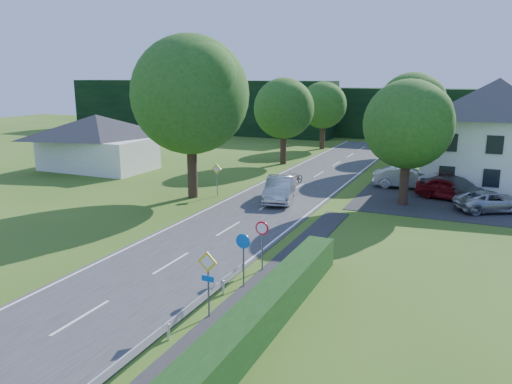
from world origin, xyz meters
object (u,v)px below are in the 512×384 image
at_px(moving_car, 280,189).
at_px(parked_car_red, 448,189).
at_px(parked_car_silver_b, 492,201).
at_px(parasol, 443,185).
at_px(motorcycle, 296,178).
at_px(parked_car_silver_a, 407,178).
at_px(streetlight, 405,137).
at_px(parked_car_grey, 455,188).

height_order(moving_car, parked_car_red, moving_car).
bearing_deg(parked_car_silver_b, parasol, 21.72).
height_order(motorcycle, parked_car_red, parked_car_red).
xyz_separation_m(motorcycle, parasol, (11.31, -0.05, 0.45)).
height_order(moving_car, parasol, parasol).
bearing_deg(parasol, motorcycle, 179.74).
xyz_separation_m(parked_car_red, parked_car_silver_a, (-3.27, 2.56, 0.08)).
xyz_separation_m(streetlight, parked_car_red, (3.19, 0.78, -3.65)).
bearing_deg(parasol, parked_car_grey, 1.25).
xyz_separation_m(streetlight, parked_car_silver_b, (6.05, -1.55, -3.76)).
relative_size(motorcycle, parked_car_red, 0.44).
relative_size(motorcycle, parked_car_silver_a, 0.39).
relative_size(parked_car_silver_a, parasol, 2.38).
bearing_deg(parked_car_red, parked_car_silver_a, 66.63).
bearing_deg(streetlight, parked_car_silver_a, 91.23).
relative_size(moving_car, parked_car_silver_b, 1.09).
relative_size(parked_car_silver_a, parked_car_silver_b, 1.07).
distance_m(moving_car, motorcycle, 5.73).
relative_size(parked_car_grey, parked_car_silver_b, 1.15).
height_order(motorcycle, parked_car_silver_b, parked_car_silver_b).
height_order(streetlight, moving_car, streetlight).
height_order(motorcycle, parked_car_silver_a, parked_car_silver_a).
bearing_deg(parked_car_red, parked_car_silver_b, -114.58).
height_order(moving_car, motorcycle, moving_car).
bearing_deg(parked_car_silver_a, parked_car_grey, -125.12).
bearing_deg(parked_car_grey, streetlight, 140.71).
relative_size(parked_car_grey, parasol, 2.54).
bearing_deg(moving_car, parasol, 13.77).
relative_size(moving_car, parasol, 2.42).
height_order(streetlight, parked_car_grey, streetlight).
relative_size(streetlight, parked_car_grey, 1.45).
bearing_deg(streetlight, parked_car_silver_b, -14.38).
xyz_separation_m(motorcycle, parked_car_red, (11.73, -0.33, 0.24)).
bearing_deg(parked_car_grey, parked_car_red, 157.72).
distance_m(parked_car_silver_a, parked_car_silver_b, 7.84).
xyz_separation_m(moving_car, parasol, (10.54, 5.62, 0.11)).
xyz_separation_m(streetlight, moving_car, (-7.76, -4.55, -3.56)).
xyz_separation_m(parked_car_silver_a, parked_car_silver_b, (6.12, -4.89, -0.18)).
xyz_separation_m(streetlight, parked_car_grey, (3.65, 1.09, -3.62)).
bearing_deg(motorcycle, parked_car_red, 10.69).
bearing_deg(streetlight, parked_car_red, 13.80).
relative_size(parked_car_silver_b, parasol, 2.22).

